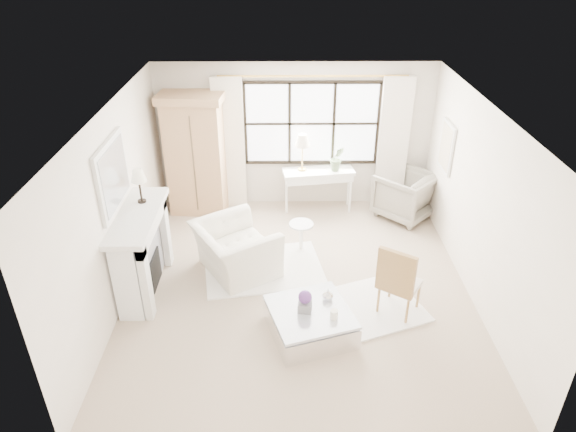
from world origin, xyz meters
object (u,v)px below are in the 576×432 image
console_table (318,190)px  coffee_table (310,322)px  armoire (196,154)px  club_armchair (236,250)px

console_table → coffee_table: 3.48m
armoire → club_armchair: size_ratio=1.86×
armoire → coffee_table: size_ratio=1.78×
coffee_table → club_armchair: bearing=109.6°
console_table → club_armchair: (-1.38, -2.04, -0.01)m
console_table → club_armchair: 2.46m
armoire → console_table: 2.34m
armoire → console_table: (2.22, 0.01, -0.74)m
console_table → armoire: bearing=171.9°
armoire → console_table: armoire is taller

